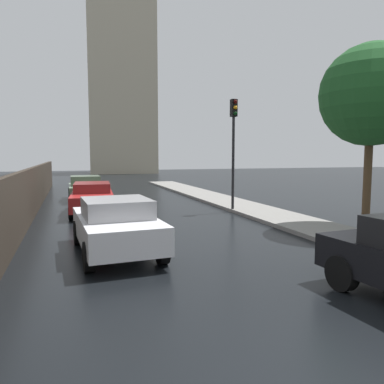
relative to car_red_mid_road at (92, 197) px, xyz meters
name	(u,v)px	position (x,y,z in m)	size (l,w,h in m)	color
car_red_mid_road	(92,197)	(0.00, 0.00, 0.00)	(2.01, 4.40, 1.33)	maroon
car_green_far_ahead	(86,188)	(-0.09, 4.98, 0.01)	(1.86, 3.93, 1.38)	slate
car_white_behind_camera	(116,225)	(0.19, -7.12, 0.05)	(2.09, 4.19, 1.45)	silver
traffic_light	(234,134)	(5.99, -1.59, 2.75)	(0.26, 0.39, 4.83)	black
street_tree_mid	(371,95)	(8.77, -6.50, 3.83)	(3.41, 3.41, 6.25)	#4C3823
distant_tower	(122,88)	(6.52, 37.38, 11.30)	(9.71, 9.26, 24.00)	#B2A88E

